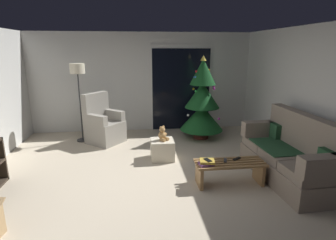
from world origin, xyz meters
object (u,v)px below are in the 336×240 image
at_px(remote_graphite, 225,160).
at_px(armchair, 103,125).
at_px(remote_black, 237,159).
at_px(ottoman, 162,150).
at_px(book_stack, 207,162).
at_px(couch, 290,156).
at_px(coffee_table, 230,169).
at_px(cell_phone, 208,160).
at_px(teddy_bear_honey, 163,134).
at_px(floor_lamp, 78,76).
at_px(christmas_tree, 202,103).

height_order(remote_graphite, armchair, armchair).
height_order(remote_black, ottoman, remote_black).
bearing_deg(book_stack, couch, 4.76).
height_order(remote_graphite, ottoman, remote_graphite).
distance_m(coffee_table, remote_black, 0.21).
height_order(book_stack, cell_phone, cell_phone).
distance_m(remote_graphite, teddy_bear_honey, 1.41).
bearing_deg(floor_lamp, christmas_tree, -2.97).
bearing_deg(remote_black, armchair, -165.90).
xyz_separation_m(ottoman, teddy_bear_honey, (0.01, -0.01, 0.32)).
bearing_deg(cell_phone, christmas_tree, 59.81).
xyz_separation_m(couch, remote_graphite, (-1.10, -0.02, -0.01)).
relative_size(remote_black, remote_graphite, 1.00).
bearing_deg(remote_black, christmas_tree, 148.73).
xyz_separation_m(remote_black, ottoman, (-1.10, 1.05, -0.19)).
relative_size(book_stack, cell_phone, 1.82).
xyz_separation_m(coffee_table, book_stack, (-0.40, -0.06, 0.16)).
relative_size(remote_black, ottoman, 0.35).
bearing_deg(couch, coffee_table, -176.81).
height_order(cell_phone, floor_lamp, floor_lamp).
bearing_deg(remote_black, book_stack, -107.30).
xyz_separation_m(remote_graphite, teddy_bear_honey, (-0.89, 1.09, 0.12)).
distance_m(couch, book_stack, 1.44).
height_order(coffee_table, christmas_tree, christmas_tree).
bearing_deg(christmas_tree, couch, -67.24).
relative_size(couch, coffee_table, 1.79).
height_order(remote_black, cell_phone, cell_phone).
height_order(armchair, ottoman, armchair).
bearing_deg(christmas_tree, armchair, -179.79).
bearing_deg(cell_phone, coffee_table, -9.27).
height_order(floor_lamp, ottoman, floor_lamp).
bearing_deg(armchair, floor_lamp, 163.13).
height_order(cell_phone, teddy_bear_honey, teddy_bear_honey).
bearing_deg(couch, book_stack, -175.24).
height_order(coffee_table, remote_graphite, remote_graphite).
bearing_deg(ottoman, coffee_table, -49.74).
bearing_deg(remote_graphite, teddy_bear_honey, -31.72).
relative_size(couch, remote_black, 12.62).
distance_m(book_stack, armchair, 2.97).
xyz_separation_m(remote_graphite, ottoman, (-0.90, 1.09, -0.19)).
relative_size(book_stack, christmas_tree, 0.13).
xyz_separation_m(armchair, teddy_bear_honey, (1.24, -1.17, 0.11)).
bearing_deg(teddy_bear_honey, remote_black, -43.68).
bearing_deg(ottoman, floor_lamp, 142.93).
bearing_deg(cell_phone, teddy_bear_honey, 96.87).
relative_size(coffee_table, ottoman, 2.50).
relative_size(book_stack, teddy_bear_honey, 0.92).
distance_m(couch, remote_black, 0.90).
bearing_deg(remote_graphite, remote_black, -149.98).
bearing_deg(book_stack, remote_black, 15.13).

